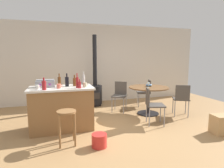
{
  "coord_description": "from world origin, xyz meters",
  "views": [
    {
      "loc": [
        -1.26,
        -3.76,
        1.56
      ],
      "look_at": [
        0.06,
        0.62,
        0.91
      ],
      "focal_mm": 29.77,
      "sensor_mm": 36.0,
      "label": 1
    }
  ],
  "objects_px": {
    "folding_chair_far": "(146,91)",
    "bottle_1": "(77,82)",
    "bottle_0": "(84,79)",
    "wine_glass": "(148,84)",
    "toolbox": "(45,83)",
    "folding_chair_near": "(181,98)",
    "bottle_5": "(44,85)",
    "serving_bowl": "(149,85)",
    "dining_table": "(149,93)",
    "plastic_bucket": "(99,140)",
    "kitchen_island": "(62,108)",
    "cup_0": "(85,85)",
    "bottle_3": "(67,81)",
    "cardboard_box": "(222,124)",
    "folding_chair_right": "(152,103)",
    "bottle_4": "(59,81)",
    "cup_1": "(59,86)",
    "wood_stove": "(95,89)",
    "cup_3": "(38,87)",
    "wooden_stool": "(67,119)",
    "folding_chair_left": "(120,94)",
    "bottle_2": "(80,85)",
    "bottle_6": "(75,82)",
    "cup_2": "(80,84)"
  },
  "relations": [
    {
      "from": "dining_table",
      "to": "plastic_bucket",
      "type": "bearing_deg",
      "value": -139.14
    },
    {
      "from": "kitchen_island",
      "to": "cup_0",
      "type": "xyz_separation_m",
      "value": [
        0.49,
        -0.14,
        0.52
      ]
    },
    {
      "from": "wood_stove",
      "to": "folding_chair_right",
      "type": "bearing_deg",
      "value": -66.11
    },
    {
      "from": "folding_chair_near",
      "to": "folding_chair_right",
      "type": "bearing_deg",
      "value": -162.48
    },
    {
      "from": "folding_chair_near",
      "to": "cardboard_box",
      "type": "distance_m",
      "value": 1.26
    },
    {
      "from": "toolbox",
      "to": "cup_2",
      "type": "height_order",
      "value": "toolbox"
    },
    {
      "from": "folding_chair_right",
      "to": "bottle_0",
      "type": "distance_m",
      "value": 1.71
    },
    {
      "from": "folding_chair_left",
      "to": "bottle_2",
      "type": "distance_m",
      "value": 1.85
    },
    {
      "from": "folding_chair_left",
      "to": "bottle_1",
      "type": "height_order",
      "value": "bottle_1"
    },
    {
      "from": "toolbox",
      "to": "folding_chair_near",
      "type": "bearing_deg",
      "value": -1.91
    },
    {
      "from": "dining_table",
      "to": "folding_chair_near",
      "type": "relative_size",
      "value": 1.26
    },
    {
      "from": "folding_chair_right",
      "to": "bottle_0",
      "type": "relative_size",
      "value": 2.78
    },
    {
      "from": "cup_2",
      "to": "plastic_bucket",
      "type": "bearing_deg",
      "value": -81.82
    },
    {
      "from": "bottle_3",
      "to": "cardboard_box",
      "type": "relative_size",
      "value": 0.73
    },
    {
      "from": "bottle_1",
      "to": "serving_bowl",
      "type": "height_order",
      "value": "bottle_1"
    },
    {
      "from": "bottle_2",
      "to": "cardboard_box",
      "type": "xyz_separation_m",
      "value": [
        2.78,
        -0.96,
        -0.81
      ]
    },
    {
      "from": "bottle_4",
      "to": "bottle_0",
      "type": "bearing_deg",
      "value": 8.01
    },
    {
      "from": "folding_chair_near",
      "to": "cup_1",
      "type": "xyz_separation_m",
      "value": [
        -3.12,
        -0.15,
        0.47
      ]
    },
    {
      "from": "folding_chair_near",
      "to": "cup_0",
      "type": "xyz_separation_m",
      "value": [
        -2.58,
        -0.14,
        0.48
      ]
    },
    {
      "from": "folding_chair_far",
      "to": "bottle_1",
      "type": "bearing_deg",
      "value": -148.54
    },
    {
      "from": "bottle_0",
      "to": "wine_glass",
      "type": "height_order",
      "value": "bottle_0"
    },
    {
      "from": "bottle_5",
      "to": "cardboard_box",
      "type": "relative_size",
      "value": 0.63
    },
    {
      "from": "toolbox",
      "to": "wine_glass",
      "type": "xyz_separation_m",
      "value": [
        2.6,
        0.25,
        -0.14
      ]
    },
    {
      "from": "folding_chair_right",
      "to": "bottle_5",
      "type": "xyz_separation_m",
      "value": [
        -2.36,
        0.07,
        0.52
      ]
    },
    {
      "from": "serving_bowl",
      "to": "bottle_3",
      "type": "bearing_deg",
      "value": -168.11
    },
    {
      "from": "wood_stove",
      "to": "cup_3",
      "type": "bearing_deg",
      "value": -129.09
    },
    {
      "from": "bottle_1",
      "to": "bottle_3",
      "type": "xyz_separation_m",
      "value": [
        -0.2,
        0.26,
        -0.01
      ]
    },
    {
      "from": "bottle_0",
      "to": "cup_0",
      "type": "relative_size",
      "value": 2.59
    },
    {
      "from": "bottle_3",
      "to": "serving_bowl",
      "type": "xyz_separation_m",
      "value": [
        2.26,
        0.48,
        -0.25
      ]
    },
    {
      "from": "cup_1",
      "to": "folding_chair_near",
      "type": "bearing_deg",
      "value": 2.71
    },
    {
      "from": "plastic_bucket",
      "to": "wood_stove",
      "type": "bearing_deg",
      "value": 79.68
    },
    {
      "from": "wooden_stool",
      "to": "wine_glass",
      "type": "distance_m",
      "value": 2.54
    },
    {
      "from": "wine_glass",
      "to": "bottle_1",
      "type": "bearing_deg",
      "value": -164.35
    },
    {
      "from": "bottle_5",
      "to": "serving_bowl",
      "type": "bearing_deg",
      "value": 16.76
    },
    {
      "from": "kitchen_island",
      "to": "folding_chair_right",
      "type": "height_order",
      "value": "kitchen_island"
    },
    {
      "from": "dining_table",
      "to": "cardboard_box",
      "type": "relative_size",
      "value": 2.76
    },
    {
      "from": "bottle_0",
      "to": "folding_chair_right",
      "type": "bearing_deg",
      "value": -21.64
    },
    {
      "from": "folding_chair_far",
      "to": "bottle_6",
      "type": "distance_m",
      "value": 2.69
    },
    {
      "from": "bottle_3",
      "to": "bottle_5",
      "type": "height_order",
      "value": "bottle_3"
    },
    {
      "from": "wine_glass",
      "to": "toolbox",
      "type": "bearing_deg",
      "value": -174.46
    },
    {
      "from": "toolbox",
      "to": "bottle_2",
      "type": "bearing_deg",
      "value": -28.5
    },
    {
      "from": "folding_chair_far",
      "to": "bottle_1",
      "type": "relative_size",
      "value": 2.76
    },
    {
      "from": "cup_3",
      "to": "cardboard_box",
      "type": "xyz_separation_m",
      "value": [
        3.59,
        -1.07,
        -0.78
      ]
    },
    {
      "from": "bottle_5",
      "to": "cup_0",
      "type": "distance_m",
      "value": 0.83
    },
    {
      "from": "dining_table",
      "to": "folding_chair_near",
      "type": "distance_m",
      "value": 0.87
    },
    {
      "from": "bottle_5",
      "to": "plastic_bucket",
      "type": "xyz_separation_m",
      "value": [
        0.92,
        -0.8,
        -0.91
      ]
    },
    {
      "from": "bottle_5",
      "to": "bottle_4",
      "type": "bearing_deg",
      "value": 56.49
    },
    {
      "from": "bottle_2",
      "to": "kitchen_island",
      "type": "bearing_deg",
      "value": 144.54
    },
    {
      "from": "bottle_1",
      "to": "bottle_4",
      "type": "bearing_deg",
      "value": 133.59
    },
    {
      "from": "wood_stove",
      "to": "folding_chair_far",
      "type": "bearing_deg",
      "value": -18.54
    }
  ]
}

